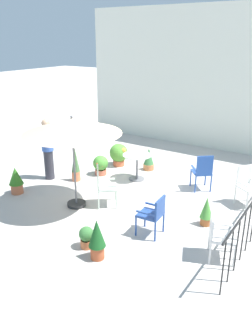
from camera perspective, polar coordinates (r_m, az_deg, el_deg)
name	(u,v)px	position (r m, az deg, el deg)	size (l,w,h in m)	color
ground_plane	(131,191)	(8.97, 0.84, -3.86)	(60.00, 60.00, 0.00)	beige
villa_facade	(207,79)	(12.57, 13.21, 14.15)	(9.36, 0.30, 4.79)	silver
patio_umbrella_0	(72,127)	(7.65, -8.90, 6.78)	(2.19, 2.19, 2.17)	#2D2D2D
cafe_table_0	(137,162)	(9.52, 1.83, 0.97)	(0.78, 0.78, 0.73)	silver
patio_chair_0	(103,184)	(8.06, -3.81, -2.63)	(0.66, 0.66, 0.96)	silver
patio_chair_1	(154,213)	(6.89, 4.60, -7.40)	(0.49, 0.48, 0.84)	#244691
patio_chair_2	(203,170)	(9.03, 12.57, -0.36)	(0.64, 0.64, 0.98)	#264C9C
patio_chair_3	(247,183)	(8.56, 19.37, -2.40)	(0.62, 0.61, 0.94)	white
patio_chair_4	(219,234)	(6.42, 15.06, -10.42)	(0.60, 0.62, 0.84)	white
potted_plant_1	(86,237)	(6.66, -6.57, -11.22)	(0.29, 0.29, 0.43)	#C0693D
potted_plant_2	(16,179)	(9.15, -17.74, -1.82)	(0.37, 0.37, 0.70)	#BD6644
potted_plant_3	(119,154)	(10.62, -1.20, 2.36)	(0.56, 0.56, 0.70)	#CE643F
potted_plant_4	(206,211)	(7.49, 13.16, -6.88)	(0.27, 0.27, 0.64)	#AE5D2F
potted_plant_5	(97,238)	(6.24, -4.83, -11.43)	(0.31, 0.31, 0.78)	#B0502E
potted_plant_6	(149,159)	(10.32, 3.78, 1.42)	(0.32, 0.32, 0.68)	#C07446
potted_plant_7	(101,165)	(9.96, -4.21, 0.57)	(0.44, 0.44, 0.57)	#BF6347
potted_plant_8	(76,165)	(9.56, -8.34, 0.51)	(0.23, 0.23, 0.95)	#D0734B
standing_person	(48,149)	(9.70, -12.83, 3.15)	(0.45, 0.45, 1.71)	#33333D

